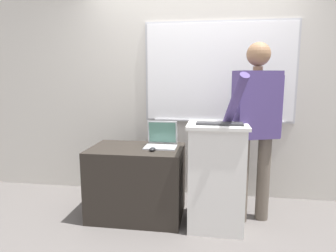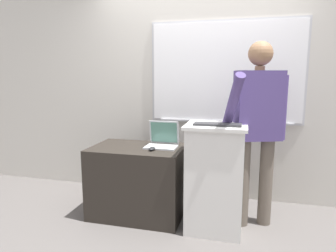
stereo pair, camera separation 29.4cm
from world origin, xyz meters
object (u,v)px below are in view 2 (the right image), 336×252
object	(u,v)px
person_presenter	(257,121)
lectern_podium	(215,178)
side_desk	(138,181)
computer_mouse_by_laptop	(152,149)
wireless_keyboard	(218,124)
laptop	(163,139)

from	to	relation	value
person_presenter	lectern_podium	bearing A→B (deg)	-171.74
side_desk	computer_mouse_by_laptop	distance (m)	0.44
person_presenter	wireless_keyboard	world-z (taller)	person_presenter
lectern_podium	computer_mouse_by_laptop	distance (m)	0.67
computer_mouse_by_laptop	person_presenter	bearing A→B (deg)	10.34
laptop	side_desk	bearing A→B (deg)	-161.43
side_desk	computer_mouse_by_laptop	size ratio (longest dim) A/B	9.45
lectern_podium	side_desk	xyz separation A→B (m)	(-0.81, 0.12, -0.15)
lectern_podium	person_presenter	size ratio (longest dim) A/B	0.58
person_presenter	side_desk	bearing A→B (deg)	164.29
side_desk	person_presenter	size ratio (longest dim) A/B	0.53
person_presenter	wireless_keyboard	bearing A→B (deg)	-163.72
side_desk	person_presenter	world-z (taller)	person_presenter
lectern_podium	computer_mouse_by_laptop	size ratio (longest dim) A/B	10.20
person_presenter	computer_mouse_by_laptop	xyz separation A→B (m)	(-0.98, -0.18, -0.28)
lectern_podium	side_desk	distance (m)	0.83
wireless_keyboard	computer_mouse_by_laptop	distance (m)	0.70
side_desk	wireless_keyboard	bearing A→B (deg)	-12.10
laptop	computer_mouse_by_laptop	size ratio (longest dim) A/B	3.18
laptop	computer_mouse_by_laptop	xyz separation A→B (m)	(-0.06, -0.19, -0.06)
side_desk	person_presenter	bearing A→B (deg)	3.48
lectern_podium	wireless_keyboard	bearing A→B (deg)	-76.03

